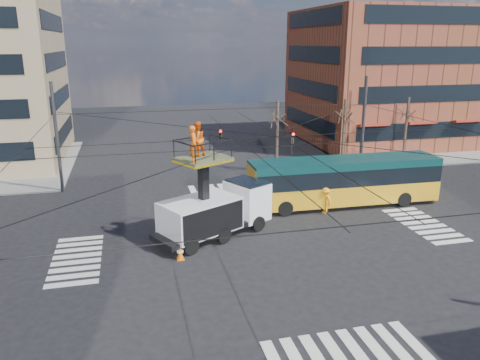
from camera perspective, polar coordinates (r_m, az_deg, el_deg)
name	(u,v)px	position (r m, az deg, el deg)	size (l,w,h in m)	color
ground	(265,240)	(26.27, 3.10, -7.35)	(120.00, 120.00, 0.00)	black
sidewalk_ne	(397,144)	(53.21, 18.54, 4.16)	(18.00, 18.00, 0.12)	slate
crosswalks	(265,240)	(26.26, 3.10, -7.33)	(22.40, 22.40, 0.02)	silver
building_ne	(396,76)	(55.32, 18.44, 11.90)	(20.06, 16.06, 14.00)	brown
overhead_network	(263,164)	(25.21, 2.83, 1.95)	(24.24, 24.24, 8.00)	#2D2D30
tree_a	(278,118)	(38.88, 4.60, 7.57)	(2.00, 2.00, 6.00)	#382B21
tree_b	(345,115)	(41.13, 12.64, 7.71)	(2.00, 2.00, 6.00)	#382B21
tree_c	(407,113)	(44.09, 19.73, 7.71)	(2.00, 2.00, 6.00)	#382B21
utility_truck	(215,200)	(26.23, -3.04, -2.41)	(7.26, 5.31, 6.58)	black
city_bus	(344,180)	(32.01, 12.56, -0.03)	(12.89, 2.87, 3.20)	#C29712
traffic_cone	(180,253)	(24.12, -7.30, -8.87)	(0.36, 0.36, 0.66)	orange
worker_ground	(192,231)	(25.38, -5.85, -6.26)	(0.97, 0.41, 1.66)	orange
flagger	(325,200)	(30.45, 10.31, -2.46)	(1.12, 0.64, 1.73)	#FF9D10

